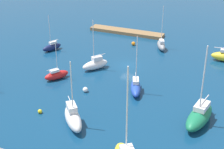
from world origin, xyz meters
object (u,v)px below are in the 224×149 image
Objects in this scene: sailboat_navy_near_pier at (52,47)px; mooring_buoy_orange at (133,43)px; sailboat_gray_west_end at (161,45)px; mooring_buoy_white at (85,90)px; sailboat_blue_mid_basin at (136,87)px; pier_dock at (126,32)px; sailboat_white_east_end at (73,118)px; sailboat_white_inner_mooring at (95,64)px; mooring_buoy_yellow at (40,111)px; sailboat_green_off_beacon at (199,116)px; sailboat_red_by_breakwater at (56,75)px.

sailboat_navy_near_pier is 18.21m from mooring_buoy_orange.
mooring_buoy_white is (6.28, 24.04, -0.51)m from sailboat_gray_west_end.
pier_dock is at bearing -176.69° from sailboat_blue_mid_basin.
sailboat_blue_mid_basin is at bearing 117.07° from sailboat_white_east_end.
sailboat_white_inner_mooring is 14.98× the size of mooring_buoy_yellow.
sailboat_blue_mid_basin is at bearing -156.95° from mooring_buoy_white.
pier_dock is 39.49m from mooring_buoy_yellow.
pier_dock is 1.95× the size of sailboat_gray_west_end.
sailboat_gray_west_end is at bearing -177.28° from mooring_buoy_orange.
sailboat_gray_west_end is at bearing -104.65° from mooring_buoy_white.
sailboat_green_off_beacon is 12.61m from sailboat_blue_mid_basin.
sailboat_green_off_beacon is at bearing 127.20° from mooring_buoy_orange.
pier_dock reaches higher than mooring_buoy_yellow.
sailboat_white_east_end reaches higher than sailboat_white_inner_mooring.
sailboat_white_inner_mooring reaches higher than sailboat_red_by_breakwater.
sailboat_red_by_breakwater is at bearing 85.01° from pier_dock.
mooring_buoy_orange reaches higher than pier_dock.
sailboat_white_east_end is (-18.29, 23.21, 0.46)m from sailboat_navy_near_pier.
sailboat_red_by_breakwater is 14.22m from sailboat_navy_near_pier.
sailboat_white_inner_mooring is 0.81× the size of sailboat_green_off_beacon.
sailboat_navy_near_pier is 8.89× the size of mooring_buoy_white.
sailboat_green_off_beacon is 1.27× the size of sailboat_gray_west_end.
sailboat_white_inner_mooring is at bearing -106.70° from sailboat_green_off_beacon.
sailboat_blue_mid_basin is 15.41× the size of mooring_buoy_yellow.
sailboat_blue_mid_basin is at bearing -132.68° from mooring_buoy_yellow.
sailboat_blue_mid_basin is at bearing 114.13° from pier_dock.
sailboat_gray_west_end reaches higher than mooring_buoy_yellow.
pier_dock is 30.15m from sailboat_blue_mid_basin.
sailboat_gray_west_end is 0.95× the size of sailboat_blue_mid_basin.
mooring_buoy_white is (-15.33, 13.79, -0.39)m from sailboat_navy_near_pier.
mooring_buoy_orange is 32.53m from mooring_buoy_yellow.
mooring_buoy_white is at bearing -110.52° from mooring_buoy_yellow.
sailboat_white_inner_mooring reaches higher than sailboat_gray_west_end.
mooring_buoy_yellow is at bearing -63.61° from sailboat_green_off_beacon.
sailboat_white_inner_mooring is (-4.58, -6.66, 0.20)m from sailboat_red_by_breakwater.
sailboat_gray_west_end is at bearing -176.13° from sailboat_white_inner_mooring.
pier_dock is 1.85× the size of sailboat_white_east_end.
sailboat_navy_near_pier is at bearing 89.77° from sailboat_gray_west_end.
sailboat_gray_west_end is at bearing 1.37° from sailboat_red_by_breakwater.
sailboat_white_inner_mooring is 17.47m from sailboat_gray_west_end.
sailboat_white_inner_mooring is 0.97× the size of sailboat_blue_mid_basin.
sailboat_red_by_breakwater is 0.91× the size of sailboat_navy_near_pier.
sailboat_gray_west_end reaches higher than sailboat_navy_near_pier.
mooring_buoy_white is (-3.23, -8.64, 0.12)m from mooring_buoy_yellow.
mooring_buoy_white is (-2.45, 8.91, -0.59)m from sailboat_white_inner_mooring.
pier_dock is 40.95m from sailboat_white_east_end.
sailboat_white_inner_mooring is 1.24× the size of sailboat_navy_near_pier.
sailboat_navy_near_pier is 0.78× the size of sailboat_white_east_end.
sailboat_blue_mid_basin reaches higher than sailboat_navy_near_pier.
sailboat_blue_mid_basin reaches higher than sailboat_white_inner_mooring.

